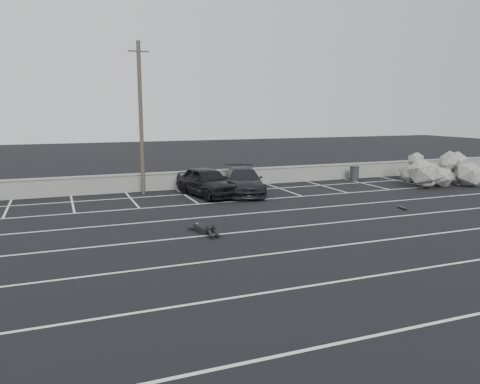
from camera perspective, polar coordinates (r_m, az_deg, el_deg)
name	(u,v)px	position (r m, az deg, el deg)	size (l,w,h in m)	color
ground	(328,247)	(16.70, 10.65, -6.61)	(120.00, 120.00, 0.00)	black
seawall	(207,178)	(29.13, -4.08, 1.66)	(50.00, 0.45, 1.06)	gray
stall_lines	(272,220)	(20.40, 3.87, -3.44)	(36.00, 20.05, 0.01)	silver
car_left	(207,182)	(26.06, -4.05, 1.27)	(1.91, 4.74, 1.61)	black
car_right	(243,181)	(26.66, 0.38, 1.34)	(2.07, 5.10, 1.48)	black
utility_pole	(141,118)	(27.10, -11.99, 8.81)	(1.13, 0.23, 8.48)	#4C4238
trash_bin	(354,173)	(32.73, 13.77, 2.22)	(0.74, 0.74, 0.99)	#2A292C
riprap_pile	(438,175)	(32.71, 23.04, 1.97)	(6.95, 4.47, 1.76)	#9F9D95
person	(202,226)	(18.48, -4.62, -4.10)	(1.22, 2.49, 0.48)	black
skateboard	(403,208)	(23.98, 19.23, -1.82)	(0.35, 0.71, 0.08)	black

